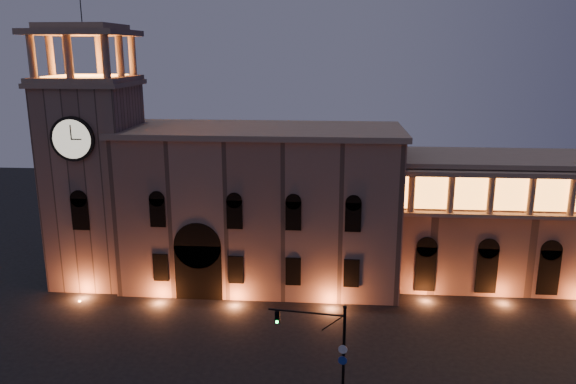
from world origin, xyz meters
name	(u,v)px	position (x,y,z in m)	size (l,w,h in m)	color
government_building	(261,206)	(-2.08, 21.93, 8.77)	(30.80, 12.80, 17.60)	#846556
clock_tower	(95,173)	(-20.50, 20.98, 12.50)	(9.80, 9.80, 32.40)	#846556
colonnade_wing	(566,220)	(32.00, 23.92, 7.33)	(40.60, 11.50, 14.50)	#7F6051
traffic_light	(330,353)	(5.90, -1.13, 4.26)	(5.89, 1.09, 8.12)	black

